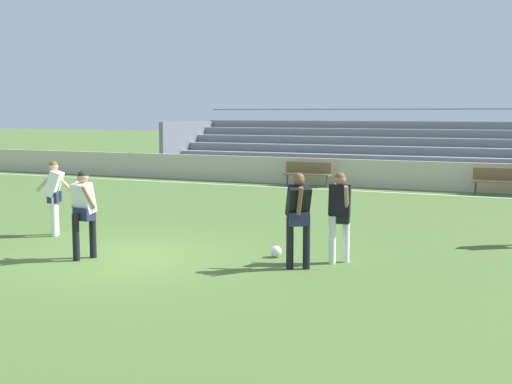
% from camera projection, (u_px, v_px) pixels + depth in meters
% --- Properties ---
extents(ground_plane, '(160.00, 160.00, 0.00)m').
position_uv_depth(ground_plane, '(123.00, 258.00, 13.02)').
color(ground_plane, '#4C6B30').
extents(field_line_sideline, '(44.00, 0.12, 0.01)m').
position_uv_depth(field_line_sideline, '(332.00, 190.00, 24.52)').
color(field_line_sideline, white).
rests_on(field_line_sideline, ground).
extents(sideline_wall, '(48.00, 0.16, 1.02)m').
position_uv_depth(sideline_wall, '(343.00, 173.00, 25.64)').
color(sideline_wall, beige).
rests_on(sideline_wall, ground).
extents(bleacher_stand, '(23.28, 5.07, 2.91)m').
position_uv_depth(bleacher_stand, '(445.00, 151.00, 27.12)').
color(bleacher_stand, '#9EA3AD').
rests_on(bleacher_stand, ground).
extents(bench_far_right, '(1.80, 0.40, 0.90)m').
position_uv_depth(bench_far_right, '(501.00, 179.00, 22.81)').
color(bench_far_right, brown).
rests_on(bench_far_right, ground).
extents(bench_centre_sideline, '(1.80, 0.40, 0.90)m').
position_uv_depth(bench_centre_sideline, '(308.00, 172.00, 25.59)').
color(bench_centre_sideline, brown).
rests_on(bench_centre_sideline, ground).
extents(player_dark_trailing_run, '(0.54, 0.60, 1.70)m').
position_uv_depth(player_dark_trailing_run, '(298.00, 212.00, 12.00)').
color(player_dark_trailing_run, black).
rests_on(player_dark_trailing_run, ground).
extents(player_dark_wide_left, '(0.44, 0.50, 1.66)m').
position_uv_depth(player_dark_wide_left, '(340.00, 209.00, 12.48)').
color(player_dark_wide_left, white).
rests_on(player_dark_wide_left, ground).
extents(player_white_wide_right, '(0.67, 0.51, 1.67)m').
position_uv_depth(player_white_wide_right, '(54.00, 191.00, 15.30)').
color(player_white_wide_right, white).
rests_on(player_white_wide_right, ground).
extents(player_white_on_ball, '(0.50, 0.55, 1.66)m').
position_uv_depth(player_white_on_ball, '(84.00, 207.00, 12.81)').
color(player_white_on_ball, black).
rests_on(player_white_on_ball, ground).
extents(soccer_ball, '(0.22, 0.22, 0.22)m').
position_uv_depth(soccer_ball, '(276.00, 251.00, 13.08)').
color(soccer_ball, white).
rests_on(soccer_ball, ground).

